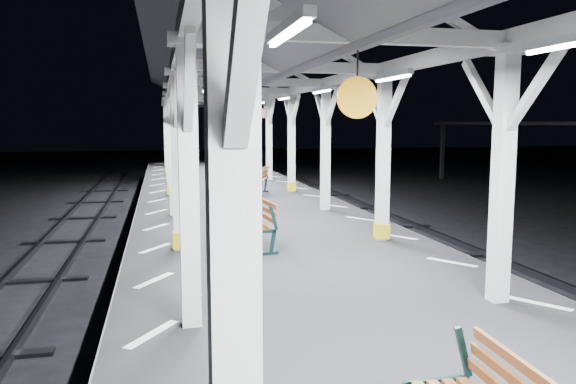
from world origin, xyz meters
name	(u,v)px	position (x,y,z in m)	size (l,w,h in m)	color
ground	(312,331)	(0.00, 0.00, 0.00)	(120.00, 120.00, 0.00)	black
platform	(312,301)	(0.00, 0.00, 0.50)	(6.00, 50.00, 1.00)	black
hazard_stripes_left	(154,280)	(-2.45, 0.00, 1.00)	(1.00, 48.00, 0.01)	silver
hazard_stripes_right	(452,262)	(2.45, 0.00, 1.00)	(1.00, 48.00, 0.01)	silver
canopy	(313,42)	(0.00, -0.02, 4.56)	(5.40, 49.00, 4.65)	silver
bench_mid	(255,221)	(-0.58, 2.01, 1.48)	(0.78, 1.71, 0.90)	black
bench_far	(258,180)	(0.75, 9.39, 1.49)	(1.15, 1.79, 0.91)	black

